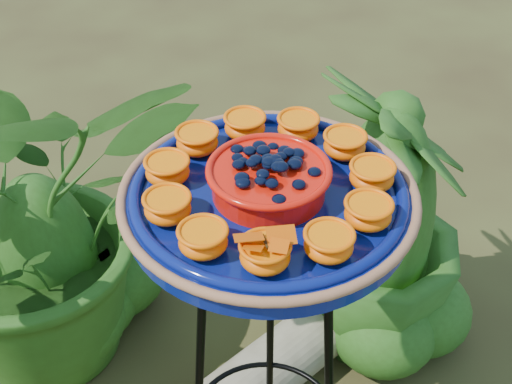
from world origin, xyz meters
TOP-DOWN VIEW (x-y plane):
  - tripod_stand at (0.15, -0.05)m, footprint 0.39×0.39m
  - feeder_dish at (0.15, -0.05)m, footprint 0.54×0.54m
  - driftwood_log at (0.18, 0.27)m, footprint 0.52×0.47m
  - shrub_back_left at (-0.41, 0.53)m, footprint 1.08×1.02m
  - shrub_back_right at (0.52, 0.49)m, footprint 0.59×0.59m

SIDE VIEW (x-z plane):
  - driftwood_log at x=0.18m, z-range 0.00..0.18m
  - shrub_back_right at x=0.52m, z-range 0.00..0.86m
  - shrub_back_left at x=-0.41m, z-range 0.00..0.96m
  - tripod_stand at x=0.15m, z-range 0.10..1.04m
  - feeder_dish at x=0.15m, z-range 0.92..1.03m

